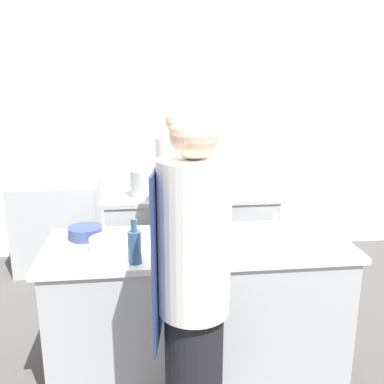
{
  "coord_description": "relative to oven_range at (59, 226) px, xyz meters",
  "views": [
    {
      "loc": [
        -0.34,
        -2.59,
        1.94
      ],
      "look_at": [
        0.0,
        0.35,
        1.16
      ],
      "focal_mm": 40.0,
      "sensor_mm": 36.0,
      "label": 1
    }
  ],
  "objects": [
    {
      "name": "ground_plane",
      "position": [
        1.24,
        -1.78,
        -0.46
      ],
      "size": [
        16.0,
        16.0,
        0.0
      ],
      "primitive_type": "plane",
      "color": "#4C4947"
    },
    {
      "name": "wall_back",
      "position": [
        1.24,
        0.35,
        0.94
      ],
      "size": [
        8.0,
        0.06,
        2.8
      ],
      "color": "silver",
      "rests_on": "ground_plane"
    },
    {
      "name": "prep_counter",
      "position": [
        1.24,
        -1.78,
        -0.0
      ],
      "size": [
        1.99,
        0.76,
        0.91
      ],
      "color": "#B7BABC",
      "rests_on": "ground_plane"
    },
    {
      "name": "pass_counter",
      "position": [
        1.33,
        -0.53,
        -0.0
      ],
      "size": [
        1.62,
        0.62,
        0.91
      ],
      "color": "#B7BABC",
      "rests_on": "ground_plane"
    },
    {
      "name": "oven_range",
      "position": [
        0.0,
        0.0,
        0.0
      ],
      "size": [
        0.85,
        0.61,
        0.92
      ],
      "color": "#B7BABC",
      "rests_on": "ground_plane"
    },
    {
      "name": "chef_at_prep_near",
      "position": [
        1.13,
        -2.49,
        0.46
      ],
      "size": [
        0.38,
        0.37,
        1.82
      ],
      "rotation": [
        0.0,
        0.0,
        1.43
      ],
      "color": "black",
      "rests_on": "ground_plane"
    },
    {
      "name": "chef_at_stove",
      "position": [
        1.19,
        -1.17,
        0.41
      ],
      "size": [
        0.4,
        0.39,
        1.75
      ],
      "rotation": [
        0.0,
        0.0,
        -1.54
      ],
      "color": "black",
      "rests_on": "ground_plane"
    },
    {
      "name": "bottle_olive_oil",
      "position": [
        1.34,
        -1.68,
        0.55
      ],
      "size": [
        0.09,
        0.09,
        0.25
      ],
      "color": "#5B2319",
      "rests_on": "prep_counter"
    },
    {
      "name": "bottle_vinegar",
      "position": [
        1.69,
        -1.97,
        0.55
      ],
      "size": [
        0.07,
        0.07,
        0.25
      ],
      "color": "silver",
      "rests_on": "prep_counter"
    },
    {
      "name": "bottle_wine",
      "position": [
        0.84,
        -2.05,
        0.56
      ],
      "size": [
        0.08,
        0.08,
        0.27
      ],
      "color": "#2D5175",
      "rests_on": "prep_counter"
    },
    {
      "name": "bowl_mixing_large",
      "position": [
        0.67,
        -1.83,
        0.49
      ],
      "size": [
        0.23,
        0.23,
        0.08
      ],
      "color": "white",
      "rests_on": "prep_counter"
    },
    {
      "name": "bowl_prep_small",
      "position": [
        0.5,
        -1.61,
        0.49
      ],
      "size": [
        0.23,
        0.23,
        0.08
      ],
      "color": "navy",
      "rests_on": "prep_counter"
    },
    {
      "name": "cutting_board",
      "position": [
        1.75,
        -1.68,
        0.46
      ],
      "size": [
        0.38,
        0.19,
        0.01
      ],
      "color": "white",
      "rests_on": "prep_counter"
    },
    {
      "name": "stockpot",
      "position": [
        0.93,
        -0.57,
        0.57
      ],
      "size": [
        0.3,
        0.3,
        0.24
      ],
      "color": "#B7BABC",
      "rests_on": "pass_counter"
    }
  ]
}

